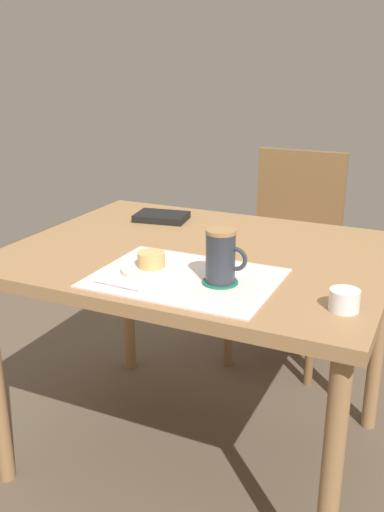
# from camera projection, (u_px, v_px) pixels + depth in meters

# --- Properties ---
(ground_plane) EXTENTS (4.40, 4.40, 0.02)m
(ground_plane) POSITION_uv_depth(u_px,v_px,m) (200.00, 452.00, 1.96)
(ground_plane) COLOR brown
(dining_table) EXTENTS (1.11, 0.88, 0.72)m
(dining_table) POSITION_uv_depth(u_px,v_px,m) (201.00, 274.00, 1.74)
(dining_table) COLOR #997047
(dining_table) RESTS_ON ground_plane
(wooden_chair) EXTENTS (0.42, 0.42, 0.89)m
(wooden_chair) POSITION_uv_depth(u_px,v_px,m) (290.00, 246.00, 2.47)
(wooden_chair) COLOR brown
(wooden_chair) RESTS_ON ground_plane
(placemat) EXTENTS (0.47, 0.35, 0.00)m
(placemat) POSITION_uv_depth(u_px,v_px,m) (186.00, 278.00, 1.49)
(placemat) COLOR silver
(placemat) RESTS_ON dining_table
(pastry_plate) EXTENTS (0.17, 0.17, 0.01)m
(pastry_plate) POSITION_uv_depth(u_px,v_px,m) (151.00, 269.00, 1.53)
(pastry_plate) COLOR silver
(pastry_plate) RESTS_ON placemat
(pastry) EXTENTS (0.07, 0.07, 0.04)m
(pastry) POSITION_uv_depth(u_px,v_px,m) (151.00, 259.00, 1.52)
(pastry) COLOR #E0A860
(pastry) RESTS_ON pastry_plate
(coffee_coaster) EXTENTS (0.09, 0.09, 0.00)m
(coffee_coaster) POSITION_uv_depth(u_px,v_px,m) (220.00, 282.00, 1.45)
(coffee_coaster) COLOR #196B4C
(coffee_coaster) RESTS_ON placemat
(coffee_mug) EXTENTS (0.11, 0.08, 0.14)m
(coffee_mug) POSITION_uv_depth(u_px,v_px,m) (221.00, 256.00, 1.43)
(coffee_mug) COLOR #2D333D
(coffee_mug) RESTS_ON coffee_coaster
(teaspoon) EXTENTS (0.13, 0.02, 0.01)m
(teaspoon) POSITION_uv_depth(u_px,v_px,m) (117.00, 285.00, 1.43)
(teaspoon) COLOR silver
(teaspoon) RESTS_ON placemat
(sugar_bowl) EXTENTS (0.07, 0.07, 0.05)m
(sugar_bowl) POSITION_uv_depth(u_px,v_px,m) (344.00, 300.00, 1.30)
(sugar_bowl) COLOR white
(sugar_bowl) RESTS_ON dining_table
(small_book) EXTENTS (0.20, 0.15, 0.02)m
(small_book) POSITION_uv_depth(u_px,v_px,m) (162.00, 217.00, 2.02)
(small_book) COLOR black
(small_book) RESTS_ON dining_table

